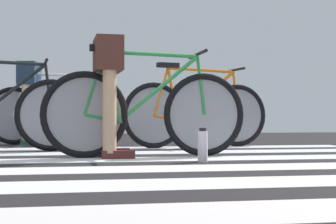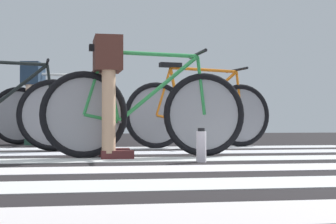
# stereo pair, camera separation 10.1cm
# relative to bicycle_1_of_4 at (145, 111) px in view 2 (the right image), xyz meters

# --- Properties ---
(ground) EXTENTS (18.00, 14.00, 0.02)m
(ground) POSITION_rel_bicycle_1_of_4_xyz_m (-0.17, -0.50, -0.40)
(ground) COLOR black
(crosswalk_markings) EXTENTS (5.47, 4.25, 0.00)m
(crosswalk_markings) POSITION_rel_bicycle_1_of_4_xyz_m (-0.17, -0.62, -0.38)
(crosswalk_markings) COLOR silver
(crosswalk_markings) RESTS_ON ground
(bicycle_1_of_4) EXTENTS (1.74, 0.52, 0.93)m
(bicycle_1_of_4) POSITION_rel_bicycle_1_of_4_xyz_m (0.00, 0.00, 0.00)
(bicycle_1_of_4) COLOR black
(bicycle_1_of_4) RESTS_ON ground
(cyclist_1_of_4) EXTENTS (0.33, 0.42, 0.99)m
(cyclist_1_of_4) POSITION_rel_bicycle_1_of_4_xyz_m (-0.31, -0.02, 0.26)
(cyclist_1_of_4) COLOR tan
(cyclist_1_of_4) RESTS_ON ground
(bicycle_3_of_4) EXTENTS (1.72, 0.55, 0.93)m
(bicycle_3_of_4) POSITION_rel_bicycle_1_of_4_xyz_m (0.75, 1.31, 0.00)
(bicycle_3_of_4) COLOR black
(bicycle_3_of_4) RESTS_ON ground
(bicycle_4_of_4) EXTENTS (1.73, 0.52, 0.93)m
(bicycle_4_of_4) POSITION_rel_bicycle_1_of_4_xyz_m (-0.85, 2.23, 0.00)
(bicycle_4_of_4) COLOR black
(bicycle_4_of_4) RESTS_ON ground
(cyclist_4_of_4) EXTENTS (0.36, 0.43, 1.02)m
(cyclist_4_of_4) POSITION_rel_bicycle_1_of_4_xyz_m (-1.16, 2.27, 0.27)
(cyclist_4_of_4) COLOR beige
(cyclist_4_of_4) RESTS_ON ground
(water_bottle) EXTENTS (0.07, 0.07, 0.26)m
(water_bottle) POSITION_rel_bicycle_1_of_4_xyz_m (0.37, -0.52, -0.26)
(water_bottle) COLOR white
(water_bottle) RESTS_ON ground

